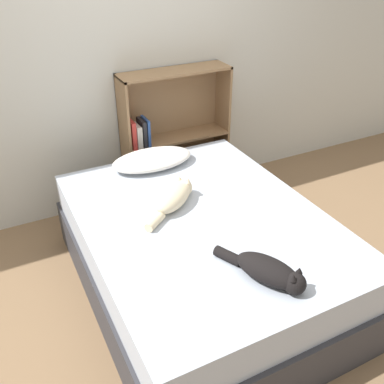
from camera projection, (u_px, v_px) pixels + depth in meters
The scene contains 7 objects.
ground_plane at pixel (202, 285), 2.93m from camera, with size 8.00×8.00×0.00m, color #846647.
wall_back at pixel (122, 57), 3.30m from camera, with size 8.00×0.06×2.50m.
bed at pixel (202, 253), 2.78m from camera, with size 1.46×1.93×0.57m.
pillow at pixel (152, 159), 3.18m from camera, with size 0.62×0.34×0.10m.
cat_light at pixel (174, 197), 2.71m from camera, with size 0.45×0.38×0.14m.
cat_dark at pixel (270, 271), 2.12m from camera, with size 0.31×0.49×0.14m.
bookshelf at pixel (171, 134), 3.68m from camera, with size 0.92×0.26×1.14m.
Camera 1 is at (-1.04, -1.90, 2.07)m, focal length 40.00 mm.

